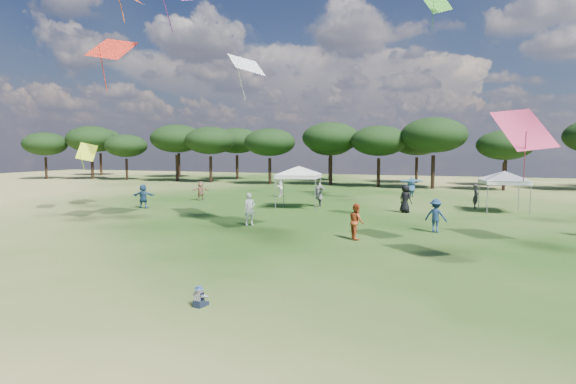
% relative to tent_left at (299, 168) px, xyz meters
% --- Properties ---
extents(ground, '(140.00, 140.00, 0.00)m').
position_rel_tent_left_xyz_m(ground, '(4.72, -23.26, -2.88)').
color(ground, '#274A16').
rests_on(ground, ground).
extents(tree_line, '(108.78, 17.63, 7.77)m').
position_rel_tent_left_xyz_m(tree_line, '(7.11, 24.14, 2.55)').
color(tree_line, black).
rests_on(tree_line, ground).
extents(tent_left, '(5.90, 5.90, 3.30)m').
position_rel_tent_left_xyz_m(tent_left, '(0.00, 0.00, 0.00)').
color(tent_left, gray).
rests_on(tent_left, ground).
extents(tent_right, '(5.54, 5.54, 3.05)m').
position_rel_tent_left_xyz_m(tent_right, '(13.58, 2.63, -0.26)').
color(tent_right, gray).
rests_on(tent_right, ground).
extents(toddler, '(0.40, 0.43, 0.56)m').
position_rel_tent_left_xyz_m(toddler, '(4.49, -21.41, -2.63)').
color(toddler, black).
rests_on(toddler, ground).
extents(festival_crowd, '(30.22, 22.42, 1.87)m').
position_rel_tent_left_xyz_m(festival_crowd, '(3.08, 0.89, -2.01)').
color(festival_crowd, navy).
rests_on(festival_crowd, ground).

